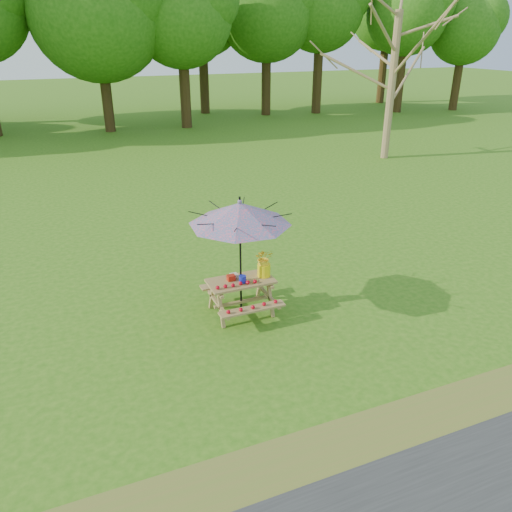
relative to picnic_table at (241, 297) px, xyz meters
name	(u,v)px	position (x,y,z in m)	size (l,w,h in m)	color
ground	(269,337)	(0.14, -0.95, -0.33)	(120.00, 120.00, 0.00)	#2F6813
drygrass_strip	(360,451)	(0.14, -3.75, -0.32)	(120.00, 1.20, 0.01)	olive
picnic_table	(241,297)	(0.00, 0.00, 0.00)	(1.20, 1.32, 0.67)	olive
patio_umbrella	(240,214)	(0.00, 0.00, 1.62)	(2.28, 2.28, 2.25)	black
produce_bins	(237,278)	(-0.07, 0.02, 0.40)	(0.30, 0.38, 0.13)	#B51D0E
tomatoes_row	(237,284)	(-0.15, -0.18, 0.38)	(0.77, 0.13, 0.07)	red
flower_bucket	(264,262)	(0.46, 0.01, 0.63)	(0.38, 0.35, 0.54)	yellow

